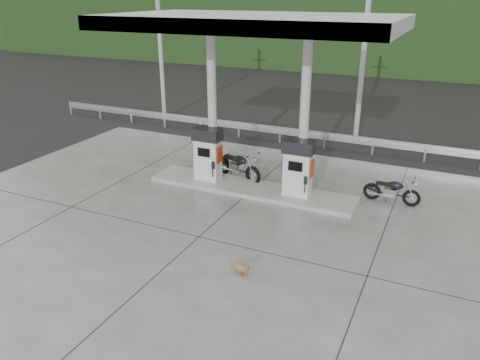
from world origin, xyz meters
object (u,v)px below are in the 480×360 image
at_px(gas_pump_right, 298,168).
at_px(motorcycle_right, 392,191).
at_px(gas_pump_left, 208,154).
at_px(motorcycle_left, 238,166).
at_px(duck, 240,268).

relative_size(gas_pump_right, motorcycle_right, 1.10).
distance_m(gas_pump_left, gas_pump_right, 3.20).
relative_size(motorcycle_left, motorcycle_right, 1.23).
bearing_deg(motorcycle_left, gas_pump_left, -113.22).
relative_size(gas_pump_right, duck, 3.60).
bearing_deg(motorcycle_right, gas_pump_left, -168.57).
relative_size(motorcycle_right, duck, 3.28).
relative_size(gas_pump_left, motorcycle_right, 1.10).
bearing_deg(gas_pump_right, duck, -87.89).
xyz_separation_m(gas_pump_left, motorcycle_left, (0.75, 0.79, -0.57)).
bearing_deg(duck, gas_pump_left, 124.20).
height_order(gas_pump_left, motorcycle_right, gas_pump_left).
relative_size(gas_pump_right, motorcycle_left, 0.89).
xyz_separation_m(gas_pump_right, duck, (0.17, -4.67, -0.87)).
xyz_separation_m(motorcycle_left, motorcycle_right, (5.23, 0.19, -0.09)).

